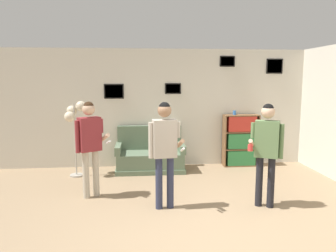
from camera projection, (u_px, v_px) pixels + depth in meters
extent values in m
plane|color=#937A5B|center=(208.00, 239.00, 4.16)|extent=(20.00, 20.00, 0.00)
cube|color=silver|center=(175.00, 108.00, 7.61)|extent=(8.47, 0.06, 2.70)
cube|color=black|center=(173.00, 89.00, 7.50)|extent=(0.37, 0.02, 0.24)
cube|color=beige|center=(173.00, 89.00, 7.49)|extent=(0.32, 0.01, 0.20)
cube|color=black|center=(227.00, 61.00, 7.52)|extent=(0.35, 0.02, 0.24)
cube|color=gray|center=(227.00, 61.00, 7.52)|extent=(0.31, 0.01, 0.20)
cube|color=black|center=(114.00, 91.00, 7.38)|extent=(0.44, 0.02, 0.33)
cube|color=gray|center=(114.00, 91.00, 7.38)|extent=(0.39, 0.01, 0.29)
cube|color=black|center=(275.00, 66.00, 7.64)|extent=(0.39, 0.02, 0.34)
cube|color=beige|center=(275.00, 66.00, 7.63)|extent=(0.35, 0.01, 0.30)
cube|color=#5B7056|center=(150.00, 168.00, 7.27)|extent=(1.51, 0.80, 0.10)
cube|color=#5B7056|center=(150.00, 159.00, 7.24)|extent=(1.45, 0.74, 0.32)
cube|color=#5B7056|center=(149.00, 137.00, 7.51)|extent=(1.45, 0.14, 0.54)
cube|color=#5B7056|center=(118.00, 149.00, 7.14)|extent=(0.12, 0.74, 0.18)
cube|color=#5B7056|center=(181.00, 148.00, 7.27)|extent=(0.12, 0.74, 0.18)
cube|color=brown|center=(224.00, 141.00, 7.60)|extent=(0.02, 0.30, 1.20)
cube|color=brown|center=(257.00, 140.00, 7.67)|extent=(0.02, 0.30, 1.20)
cube|color=brown|center=(239.00, 139.00, 7.78)|extent=(0.81, 0.01, 1.20)
cube|color=brown|center=(240.00, 165.00, 7.72)|extent=(0.76, 0.30, 0.02)
cube|color=brown|center=(241.00, 115.00, 7.55)|extent=(0.76, 0.30, 0.02)
cube|color=brown|center=(240.00, 149.00, 7.66)|extent=(0.76, 0.30, 0.02)
cube|color=brown|center=(241.00, 132.00, 7.61)|extent=(0.76, 0.30, 0.02)
cube|color=#338447|center=(240.00, 157.00, 7.68)|extent=(0.66, 0.26, 0.35)
cube|color=#338447|center=(241.00, 141.00, 7.62)|extent=(0.66, 0.26, 0.35)
cube|color=red|center=(241.00, 124.00, 7.57)|extent=(0.66, 0.26, 0.35)
cylinder|color=#ADA89E|center=(77.00, 175.00, 6.88)|extent=(0.28, 0.28, 0.03)
cylinder|color=#ADA89E|center=(75.00, 139.00, 6.77)|extent=(0.03, 0.03, 1.50)
cylinder|color=#ADA89E|center=(77.00, 105.00, 6.68)|extent=(0.02, 0.16, 0.02)
sphere|color=beige|center=(81.00, 106.00, 6.69)|extent=(0.21, 0.21, 0.21)
cylinder|color=#ADA89E|center=(73.00, 109.00, 6.74)|extent=(0.15, 0.09, 0.02)
sphere|color=beige|center=(72.00, 111.00, 6.80)|extent=(0.21, 0.21, 0.21)
cylinder|color=#ADA89E|center=(72.00, 115.00, 6.64)|extent=(0.15, 0.09, 0.02)
sphere|color=beige|center=(70.00, 117.00, 6.58)|extent=(0.21, 0.21, 0.21)
cylinder|color=#B7AD99|center=(86.00, 175.00, 5.56)|extent=(0.11, 0.11, 0.81)
cylinder|color=#B7AD99|center=(96.00, 173.00, 5.66)|extent=(0.11, 0.11, 0.81)
cube|color=maroon|center=(90.00, 134.00, 5.51)|extent=(0.41, 0.36, 0.57)
sphere|color=#D1A889|center=(89.00, 109.00, 5.45)|extent=(0.21, 0.21, 0.21)
sphere|color=#382314|center=(89.00, 107.00, 5.45)|extent=(0.18, 0.18, 0.18)
cylinder|color=maroon|center=(101.00, 126.00, 5.62)|extent=(0.07, 0.07, 0.24)
cylinder|color=#D1A889|center=(105.00, 137.00, 5.54)|extent=(0.21, 0.29, 0.18)
cylinder|color=white|center=(108.00, 142.00, 5.44)|extent=(0.10, 0.14, 0.09)
cylinder|color=maroon|center=(77.00, 137.00, 5.39)|extent=(0.07, 0.07, 0.54)
cylinder|color=#2D334C|center=(159.00, 183.00, 5.09)|extent=(0.11, 0.11, 0.82)
cylinder|color=#2D334C|center=(170.00, 182.00, 5.13)|extent=(0.11, 0.11, 0.82)
cube|color=#BCB2A3|center=(165.00, 138.00, 5.01)|extent=(0.38, 0.24, 0.58)
sphere|color=#997051|center=(165.00, 110.00, 4.95)|extent=(0.21, 0.21, 0.21)
sphere|color=black|center=(165.00, 108.00, 4.95)|extent=(0.18, 0.18, 0.18)
cylinder|color=#BCB2A3|center=(178.00, 130.00, 5.04)|extent=(0.07, 0.07, 0.25)
cylinder|color=#997051|center=(180.00, 143.00, 4.94)|extent=(0.10, 0.31, 0.18)
cylinder|color=white|center=(183.00, 149.00, 4.81)|extent=(0.05, 0.14, 0.09)
cylinder|color=#BCB2A3|center=(151.00, 140.00, 4.97)|extent=(0.07, 0.07, 0.55)
cylinder|color=black|center=(259.00, 181.00, 5.21)|extent=(0.11, 0.11, 0.81)
cylinder|color=black|center=(271.00, 183.00, 5.15)|extent=(0.11, 0.11, 0.81)
cube|color=#5B7A4C|center=(267.00, 139.00, 5.08)|extent=(0.41, 0.34, 0.57)
sphere|color=#D1A889|center=(268.00, 112.00, 5.02)|extent=(0.21, 0.21, 0.21)
sphere|color=black|center=(268.00, 109.00, 5.02)|extent=(0.18, 0.18, 0.18)
cylinder|color=#5B7A4C|center=(281.00, 141.00, 5.01)|extent=(0.07, 0.07, 0.54)
cylinder|color=#5B7A4C|center=(253.00, 130.00, 5.14)|extent=(0.07, 0.07, 0.24)
cylinder|color=#D1A889|center=(252.00, 143.00, 5.04)|extent=(0.19, 0.29, 0.18)
cylinder|color=red|center=(250.00, 148.00, 4.92)|extent=(0.08, 0.08, 0.10)
cylinder|color=blue|center=(235.00, 113.00, 7.53)|extent=(0.07, 0.07, 0.10)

